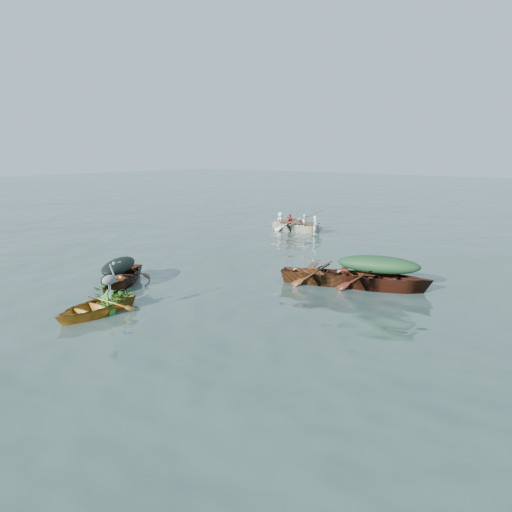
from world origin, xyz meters
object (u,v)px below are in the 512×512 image
(green_tarp_boat, at_px, (377,289))
(open_wooden_boat, at_px, (329,284))
(yellow_dinghy, at_px, (95,315))
(heron, at_px, (110,285))
(rowed_boat, at_px, (297,232))
(dark_covered_boat, at_px, (120,286))

(green_tarp_boat, height_order, open_wooden_boat, green_tarp_boat)
(yellow_dinghy, distance_m, heron, 1.00)
(yellow_dinghy, xyz_separation_m, rowed_boat, (-3.38, 13.89, 0.00))
(open_wooden_boat, bearing_deg, rowed_boat, 19.10)
(yellow_dinghy, height_order, dark_covered_boat, dark_covered_boat)
(green_tarp_boat, height_order, rowed_boat, green_tarp_boat)
(yellow_dinghy, relative_size, heron, 3.08)
(dark_covered_boat, bearing_deg, green_tarp_boat, 1.99)
(yellow_dinghy, height_order, green_tarp_boat, green_tarp_boat)
(dark_covered_boat, distance_m, green_tarp_boat, 7.71)
(open_wooden_boat, bearing_deg, heron, 137.01)
(yellow_dinghy, relative_size, dark_covered_boat, 0.78)
(green_tarp_boat, xyz_separation_m, rowed_boat, (-7.81, 7.29, 0.00))
(green_tarp_boat, relative_size, heron, 4.73)
(rowed_boat, xyz_separation_m, heron, (3.92, -13.79, 0.83))
(rowed_boat, distance_m, heron, 14.36)
(dark_covered_boat, height_order, heron, heron)
(dark_covered_boat, distance_m, open_wooden_boat, 6.35)
(rowed_boat, height_order, heron, heron)
(dark_covered_boat, height_order, green_tarp_boat, green_tarp_boat)
(open_wooden_boat, bearing_deg, yellow_dinghy, 133.15)
(yellow_dinghy, distance_m, rowed_boat, 14.30)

